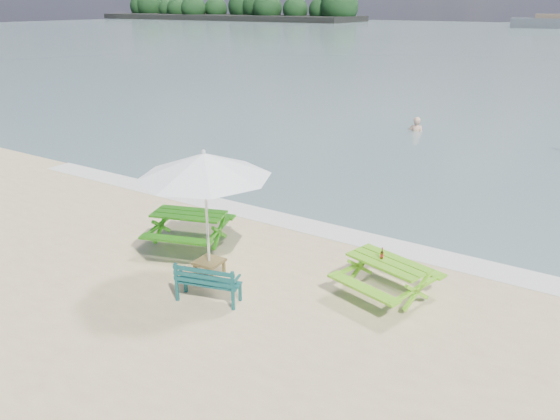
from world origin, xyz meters
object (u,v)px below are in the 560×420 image
Objects in this scene: park_bench at (209,290)px; beer_bottle at (382,255)px; patio_umbrella at (204,165)px; side_table at (209,268)px; picnic_table_right at (387,279)px; picnic_table_left at (190,229)px; swimmer at (415,137)px.

beer_bottle is at bearing 38.00° from park_bench.
patio_umbrella is (-0.66, 0.81, 2.20)m from park_bench.
patio_umbrella is at bearing 45.00° from side_table.
beer_bottle is (2.66, 2.08, 0.59)m from park_bench.
picnic_table_right is 3.49m from park_bench.
picnic_table_left is at bearing -176.60° from beer_bottle.
picnic_table_left is 4.07× the size of side_table.
picnic_table_right is 0.74× the size of patio_umbrella.
beer_bottle is (3.32, 1.27, 0.65)m from side_table.
side_table is 0.30× the size of swimmer.
picnic_table_left reaches higher than picnic_table_right.
patio_umbrella is at bearing 129.05° from park_bench.
picnic_table_right is at bearing -72.45° from swimmer.
patio_umbrella is at bearing -159.09° from beer_bottle.
picnic_table_right is 4.24m from patio_umbrella.
park_bench is at bearing -50.95° from side_table.
park_bench is 1.05m from side_table.
patio_umbrella is 1.52× the size of swimmer.
swimmer is at bearing 94.13° from patio_umbrella.
park_bench reaches higher than picnic_table_right.
beer_bottle is 0.12× the size of swimmer.
patio_umbrella reaches higher than park_bench.
park_bench is 16.78m from swimmer.
picnic_table_left is 2.75m from park_bench.
beer_bottle is at bearing 20.91° from side_table.
side_table is at bearing -159.09° from beer_bottle.
picnic_table_right is 1.12× the size of swimmer.
park_bench is at bearing -142.00° from beer_bottle.
patio_umbrella reaches higher than swimmer.
picnic_table_right is (4.89, 0.26, -0.03)m from picnic_table_left.
side_table is at bearing -34.93° from picnic_table_left.
park_bench is (2.07, -1.80, -0.15)m from picnic_table_left.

